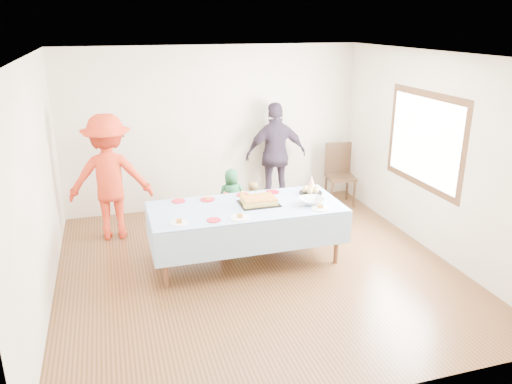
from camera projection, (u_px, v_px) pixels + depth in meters
ground at (257, 268)px, 6.52m from camera, size 5.00×5.00×0.00m
room_walls at (261, 135)px, 5.96m from camera, size 5.04×5.04×2.72m
party_table at (246, 210)px, 6.51m from camera, size 2.50×1.10×0.78m
birthday_cake at (259, 201)px, 6.55m from camera, size 0.51×0.39×0.09m
rolls_tray at (311, 190)px, 6.96m from camera, size 0.32×0.32×0.10m
punch_bowl at (312, 201)px, 6.57m from camera, size 0.32×0.32×0.08m
party_hat at (311, 181)px, 7.18m from camera, size 0.11×0.11×0.19m
fork_pile at (301, 203)px, 6.49m from camera, size 0.24×0.18×0.07m
plate_red_far_a at (178, 201)px, 6.65m from camera, size 0.18×0.18×0.01m
plate_red_far_b at (208, 200)px, 6.71m from camera, size 0.20×0.20×0.01m
plate_red_far_c at (243, 195)px, 6.88m from camera, size 0.19×0.19×0.01m
plate_red_far_d at (272, 192)px, 7.00m from camera, size 0.19×0.19×0.01m
plate_red_near at (214, 220)px, 6.02m from camera, size 0.17×0.17×0.01m
plate_white_left at (179, 223)px, 5.93m from camera, size 0.21×0.21×0.01m
plate_white_mid at (240, 218)px, 6.09m from camera, size 0.24×0.24×0.01m
plate_white_right at (320, 208)px, 6.40m from camera, size 0.23×0.23×0.01m
dining_chair at (339, 170)px, 8.69m from camera, size 0.52×0.52×1.06m
toddler_left at (226, 216)px, 7.24m from camera, size 0.32×0.27×0.75m
toddler_mid at (232, 196)px, 7.83m from camera, size 0.47×0.33×0.89m
toddler_right at (252, 207)px, 7.49m from camera, size 0.44×0.37×0.81m
adult_left at (110, 178)px, 7.19m from camera, size 1.24×0.78×1.84m
adult_right at (276, 155)px, 8.49m from camera, size 1.07×0.50×1.79m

